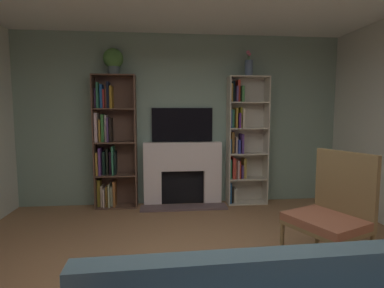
% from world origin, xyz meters
% --- Properties ---
extents(wall_back_accent, '(5.46, 0.06, 2.81)m').
position_xyz_m(wall_back_accent, '(0.00, 2.75, 1.40)').
color(wall_back_accent, gray).
rests_on(wall_back_accent, ground_plane).
extents(fireplace, '(1.39, 0.49, 1.04)m').
position_xyz_m(fireplace, '(0.00, 2.62, 0.54)').
color(fireplace, white).
rests_on(fireplace, ground_plane).
extents(tv, '(1.00, 0.06, 0.56)m').
position_xyz_m(tv, '(0.00, 2.69, 1.33)').
color(tv, black).
rests_on(tv, fireplace).
extents(bookshelf_left, '(0.66, 0.30, 2.12)m').
position_xyz_m(bookshelf_left, '(-1.16, 2.61, 1.02)').
color(bookshelf_left, brown).
rests_on(bookshelf_left, ground_plane).
extents(bookshelf_right, '(0.66, 0.30, 2.12)m').
position_xyz_m(bookshelf_right, '(1.00, 2.61, 1.06)').
color(bookshelf_right, beige).
rests_on(bookshelf_right, ground_plane).
extents(potted_plant, '(0.31, 0.31, 0.40)m').
position_xyz_m(potted_plant, '(-1.08, 2.57, 2.35)').
color(potted_plant, '#49595B').
rests_on(potted_plant, bookshelf_left).
extents(vase_with_flowers, '(0.13, 0.13, 0.41)m').
position_xyz_m(vase_with_flowers, '(1.08, 2.57, 2.28)').
color(vase_with_flowers, slate).
rests_on(vase_with_flowers, bookshelf_right).
extents(armchair, '(0.81, 0.85, 1.15)m').
position_xyz_m(armchair, '(1.36, 0.43, 0.57)').
color(armchair, brown).
rests_on(armchair, ground_plane).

